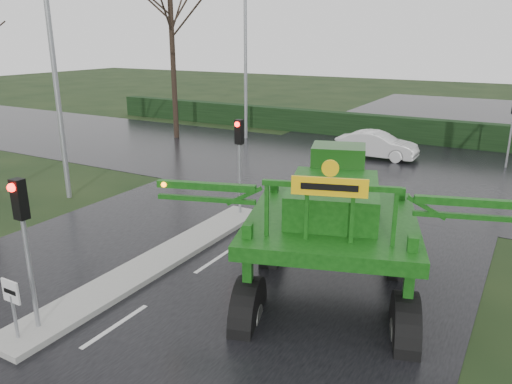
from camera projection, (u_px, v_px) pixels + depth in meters
The scene contains 13 objects.
ground at pixel (116, 327), 11.22m from camera, with size 140.00×140.00×0.00m, color black.
road_main at pixel (302, 203), 19.51m from camera, with size 14.00×80.00×0.02m, color black.
road_cross at pixel (353, 169), 24.48m from camera, with size 80.00×12.00×0.02m, color black.
median_island at pixel (158, 261), 14.30m from camera, with size 1.20×10.00×0.16m, color gray.
hedge_row at pixel (397, 129), 30.89m from camera, with size 44.00×0.90×1.50m, color black.
keep_left_sign at pixel (12, 300), 10.27m from camera, with size 0.50×0.07×1.35m.
traffic_signal_near at pixel (23, 223), 10.22m from camera, with size 0.26×0.33×3.52m.
traffic_signal_mid at pixel (239, 147), 17.27m from camera, with size 0.26×0.33×3.52m.
street_light_left_near at pixel (57, 43), 18.27m from camera, with size 3.85×0.30×10.00m.
street_light_left_far at pixel (250, 40), 29.87m from camera, with size 3.85×0.30×10.00m.
tree_left_far at pixel (171, 20), 29.90m from camera, with size 7.70×7.70×13.26m.
crop_sprayer at pixel (250, 221), 11.10m from camera, with size 8.35×6.40×4.87m.
white_sedan at pixel (376, 158), 26.69m from camera, with size 1.48×4.23×1.39m, color silver.
Camera 1 is at (7.60, -6.94, 6.26)m, focal length 35.00 mm.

